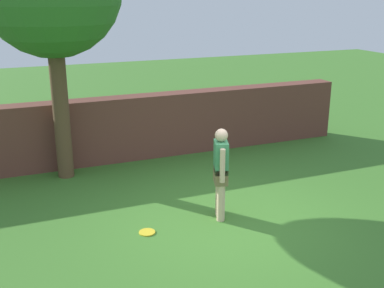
{
  "coord_description": "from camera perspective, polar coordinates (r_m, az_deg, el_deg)",
  "views": [
    {
      "loc": [
        -3.28,
        -6.68,
        3.79
      ],
      "look_at": [
        0.03,
        1.42,
        1.0
      ],
      "focal_mm": 44.8,
      "sensor_mm": 36.0,
      "label": 1
    }
  ],
  "objects": [
    {
      "name": "ground_plane",
      "position": [
        8.35,
        3.54,
        -9.34
      ],
      "size": [
        40.0,
        40.0,
        0.0
      ],
      "primitive_type": "plane",
      "color": "#3D7528"
    },
    {
      "name": "brick_wall",
      "position": [
        11.11,
        -12.15,
        1.39
      ],
      "size": [
        12.9,
        0.5,
        1.5
      ],
      "primitive_type": "cube",
      "color": "brown",
      "rests_on": "ground"
    },
    {
      "name": "person",
      "position": [
        8.18,
        3.44,
        -3.07
      ],
      "size": [
        0.32,
        0.52,
        1.62
      ],
      "rotation": [
        0.0,
        0.0,
        -1.9
      ],
      "color": "beige",
      "rests_on": "ground"
    },
    {
      "name": "frisbee_yellow",
      "position": [
        8.05,
        -5.37,
        -10.42
      ],
      "size": [
        0.27,
        0.27,
        0.02
      ],
      "primitive_type": "cylinder",
      "color": "yellow",
      "rests_on": "ground"
    }
  ]
}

